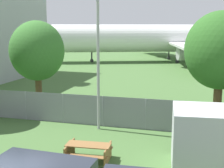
# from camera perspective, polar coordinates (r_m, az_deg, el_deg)

# --- Properties ---
(perimeter_fence) EXTENTS (56.07, 0.07, 1.83)m
(perimeter_fence) POSITION_cam_1_polar(r_m,az_deg,el_deg) (18.46, -1.70, -4.98)
(perimeter_fence) COLOR gray
(perimeter_fence) RESTS_ON ground
(airplane) EXTENTS (45.74, 37.05, 13.03)m
(airplane) POSITION_cam_1_polar(r_m,az_deg,el_deg) (53.75, 9.77, 8.19)
(airplane) COLOR white
(airplane) RESTS_ON ground
(picnic_bench_near_cabin) EXTENTS (2.04, 1.53, 0.76)m
(picnic_bench_near_cabin) POSITION_cam_1_polar(r_m,az_deg,el_deg) (14.00, -4.34, -12.00)
(picnic_bench_near_cabin) COLOR brown
(picnic_bench_near_cabin) RESTS_ON ground
(tree_left_of_cabin) EXTENTS (4.26, 4.26, 6.78)m
(tree_left_of_cabin) POSITION_cam_1_polar(r_m,az_deg,el_deg) (19.72, 19.22, 5.75)
(tree_left_of_cabin) COLOR brown
(tree_left_of_cabin) RESTS_ON ground
(tree_behind_benches) EXTENTS (4.02, 4.02, 6.29)m
(tree_behind_benches) POSITION_cam_1_polar(r_m,az_deg,el_deg) (23.76, -13.54, 5.88)
(tree_behind_benches) COLOR brown
(tree_behind_benches) RESTS_ON ground
(light_mast) EXTENTS (0.44, 0.44, 7.78)m
(light_mast) POSITION_cam_1_polar(r_m,az_deg,el_deg) (17.32, -2.57, 6.90)
(light_mast) COLOR #99999E
(light_mast) RESTS_ON ground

